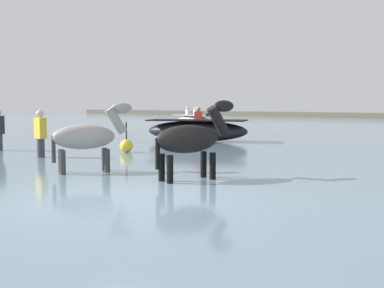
% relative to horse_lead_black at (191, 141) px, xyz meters
% --- Properties ---
extents(ground_plane, '(120.00, 120.00, 0.00)m').
position_rel_horse_lead_black_xyz_m(ground_plane, '(0.14, -2.10, -1.11)').
color(ground_plane, '#666051').
extents(water_surface, '(90.00, 90.00, 0.38)m').
position_rel_horse_lead_black_xyz_m(water_surface, '(0.14, 7.90, -0.92)').
color(water_surface, slate).
rests_on(water_surface, ground).
extents(horse_lead_black, '(1.01, 1.68, 1.87)m').
position_rel_horse_lead_black_xyz_m(horse_lead_black, '(0.00, 0.00, 0.00)').
color(horse_lead_black, black).
rests_on(horse_lead_black, ground).
extents(horse_trailing_grey, '(1.23, 1.52, 1.82)m').
position_rel_horse_lead_black_xyz_m(horse_trailing_grey, '(-2.33, -0.34, -0.03)').
color(horse_trailing_grey, gray).
rests_on(horse_trailing_grey, ground).
extents(boat_distant_west, '(3.98, 2.54, 1.28)m').
position_rel_horse_lead_black_xyz_m(boat_distant_west, '(-4.85, 7.75, -0.32)').
color(boat_distant_west, black).
rests_on(boat_distant_west, water_surface).
extents(boat_near_starboard, '(3.71, 2.81, 1.16)m').
position_rel_horse_lead_black_xyz_m(boat_near_starboard, '(-11.02, 16.88, -0.38)').
color(boat_near_starboard, silver).
rests_on(boat_near_starboard, water_surface).
extents(person_spectator_far, '(0.36, 0.27, 1.63)m').
position_rel_horse_lead_black_xyz_m(person_spectator_far, '(-5.41, 1.02, -0.24)').
color(person_spectator_far, '#383842').
rests_on(person_spectator_far, ground).
extents(channel_buoy, '(0.38, 0.38, 0.87)m').
position_rel_horse_lead_black_xyz_m(channel_buoy, '(-4.38, 3.25, -0.53)').
color(channel_buoy, yellow).
rests_on(channel_buoy, water_surface).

